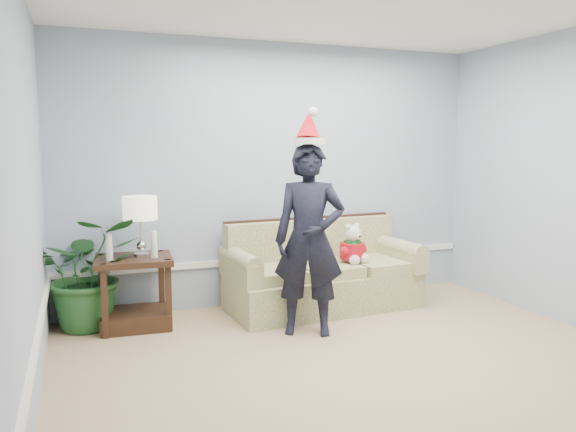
% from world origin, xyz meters
% --- Properties ---
extents(room_shell, '(4.54, 5.04, 2.74)m').
position_xyz_m(room_shell, '(0.00, 0.00, 1.35)').
color(room_shell, tan).
rests_on(room_shell, ground).
extents(wainscot_trim, '(4.49, 4.99, 0.06)m').
position_xyz_m(wainscot_trim, '(-1.18, 1.18, 0.45)').
color(wainscot_trim, white).
rests_on(wainscot_trim, room_shell).
extents(sofa, '(1.97, 0.95, 0.90)m').
position_xyz_m(sofa, '(0.34, 2.09, 0.32)').
color(sofa, '#586831').
rests_on(sofa, room_shell).
extents(side_table, '(0.71, 0.61, 0.65)m').
position_xyz_m(side_table, '(-1.51, 2.11, 0.25)').
color(side_table, '#392514').
rests_on(side_table, room_shell).
extents(table_lamp, '(0.31, 0.31, 0.55)m').
position_xyz_m(table_lamp, '(-1.44, 2.12, 1.07)').
color(table_lamp, silver).
rests_on(table_lamp, side_table).
extents(candle_pair, '(0.44, 0.06, 0.24)m').
position_xyz_m(candle_pair, '(-1.53, 2.02, 0.76)').
color(candle_pair, silver).
rests_on(candle_pair, side_table).
extents(houseplant, '(0.94, 0.82, 1.03)m').
position_xyz_m(houseplant, '(-1.89, 2.24, 0.51)').
color(houseplant, '#205524').
rests_on(houseplant, room_shell).
extents(man, '(0.72, 0.62, 1.67)m').
position_xyz_m(man, '(-0.09, 1.40, 0.84)').
color(man, black).
rests_on(man, room_shell).
extents(santa_hat, '(0.37, 0.39, 0.32)m').
position_xyz_m(santa_hat, '(-0.09, 1.41, 1.80)').
color(santa_hat, silver).
rests_on(santa_hat, man).
extents(teddy_bear, '(0.31, 0.31, 0.41)m').
position_xyz_m(teddy_bear, '(0.62, 1.96, 0.62)').
color(teddy_bear, silver).
rests_on(teddy_bear, sofa).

